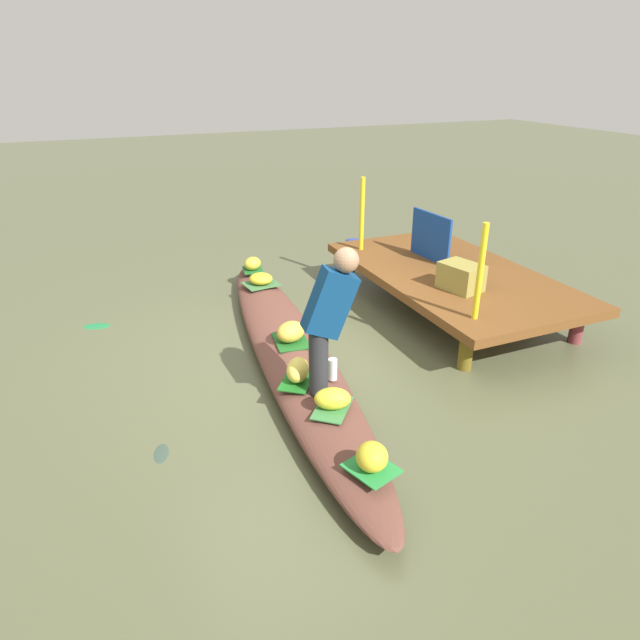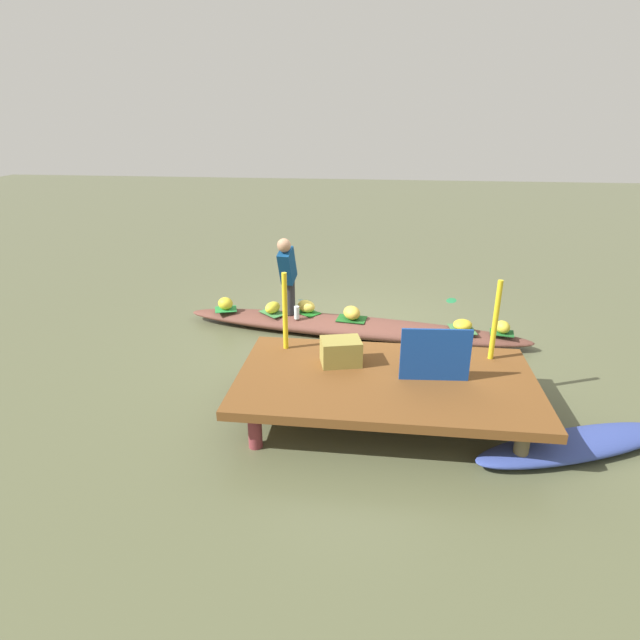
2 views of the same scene
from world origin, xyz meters
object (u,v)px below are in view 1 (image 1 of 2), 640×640
Objects in this scene: banana_bunch_4 at (291,332)px; market_banner at (431,237)px; banana_bunch_2 at (261,279)px; produce_crate at (461,277)px; moored_boat at (400,254)px; vendor_boat at (291,352)px; vendor_person at (329,314)px; banana_bunch_5 at (253,264)px; banana_bunch_3 at (333,399)px; water_bottle at (333,369)px; banana_bunch_1 at (372,457)px; banana_bunch_0 at (298,370)px.

banana_bunch_4 is 2.49m from market_banner.
produce_crate is (1.60, 1.76, 0.31)m from banana_bunch_2.
moored_boat is 2.60m from banana_bunch_2.
vendor_boat is 18.13× the size of banana_bunch_2.
vendor_person reaches higher than vendor_boat.
market_banner reaches higher than banana_bunch_5.
banana_bunch_5 is 0.19× the size of vendor_person.
banana_bunch_3 reaches higher than moored_boat.
water_bottle is at bearing -54.03° from market_banner.
banana_bunch_3 is at bearing -6.55° from banana_bunch_5.
banana_bunch_5 is at bearing 176.17° from water_bottle.
banana_bunch_1 is at bearing 1.91° from vendor_boat.
banana_bunch_4 is at bearing -90.12° from produce_crate.
moored_boat is 4.57m from banana_bunch_3.
banana_bunch_0 is 0.67m from vendor_person.
banana_bunch_3 is 3.28m from market_banner.
vendor_boat is 1.62m from banana_bunch_2.
vendor_person reaches higher than banana_bunch_1.
vendor_boat is at bearing -90.19° from produce_crate.
banana_bunch_5 is at bearing 173.47° from banana_bunch_2.
vendor_person is 0.63m from water_bottle.
vendor_person is at bearing 171.95° from banana_bunch_1.
vendor_boat is at bearing -162.01° from banana_bunch_4.
banana_bunch_4 reaches higher than banana_bunch_5.
vendor_boat is 17.39× the size of banana_bunch_0.
banana_bunch_1 is 2.94m from produce_crate.
banana_bunch_4 is 0.25× the size of vendor_person.
banana_bunch_4 is at bearing -7.23° from banana_bunch_5.
moored_boat is at bearing 142.28° from banana_bunch_3.
banana_bunch_1 is at bearing -42.98° from market_banner.
moored_boat is 4.24m from banana_bunch_0.
banana_bunch_3 is 2.44m from produce_crate.
banana_bunch_3 is at bearing 175.41° from banana_bunch_1.
banana_bunch_1 is 2.01m from banana_bunch_4.
banana_bunch_2 is 1.26× the size of banana_bunch_5.
water_bottle is (2.42, -0.14, 0.02)m from banana_bunch_2.
banana_bunch_5 is 2.31m from market_banner.
vendor_boat is 4.26× the size of vendor_person.
vendor_person is at bearing -61.05° from moored_boat.
water_bottle is (-0.41, 0.19, 0.01)m from banana_bunch_3.
vendor_person is (3.35, -2.71, 0.86)m from moored_boat.
water_bottle is (-0.15, 0.10, -0.60)m from vendor_person.
banana_bunch_5 is at bearing 174.43° from vendor_person.
banana_bunch_1 is 0.82× the size of banana_bunch_2.
produce_crate is (0.01, 1.97, 0.51)m from vendor_boat.
vendor_boat is 2.54m from market_banner.
moored_boat is at bearing 140.88° from water_bottle.
banana_bunch_3 reaches higher than vendor_boat.
water_bottle is (2.96, -0.20, 0.01)m from banana_bunch_5.
banana_bunch_2 is at bearing 173.45° from banana_bunch_3.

